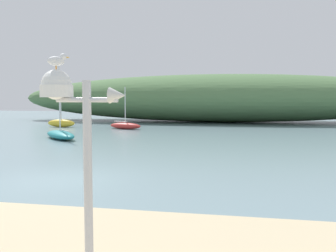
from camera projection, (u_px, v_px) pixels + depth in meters
The scene contains 7 objects.
ground_plane at pixel (63, 180), 12.83m from camera, with size 120.00×120.00×0.00m, color gray.
distant_hill at pixel (218, 98), 43.20m from camera, with size 47.26×11.24×5.43m, color #517547.
mast_structure at pixel (69, 112), 5.21m from camera, with size 1.22×0.45×2.97m.
seagull_on_radar at pixel (57, 60), 5.20m from camera, with size 0.28×0.25×0.23m.
sailboat_off_point at pixel (125, 126), 33.35m from camera, with size 3.34×1.93×3.70m.
sailboat_mid_channel at pixel (61, 123), 35.52m from camera, with size 2.85×1.05×3.37m.
sailboat_inner_mooring at pixel (60, 135), 25.41m from camera, with size 3.92×3.98×4.86m.
Camera 1 is at (5.93, -11.73, 2.79)m, focal length 40.45 mm.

